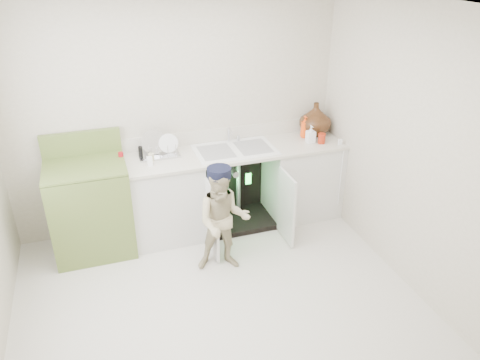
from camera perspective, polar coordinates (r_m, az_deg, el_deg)
name	(u,v)px	position (r m, az deg, el deg)	size (l,w,h in m)	color
ground	(218,300)	(4.33, -2.67, -14.43)	(3.50, 3.50, 0.00)	#BAB1A3
room_shell	(215,176)	(3.63, -3.09, 0.53)	(6.00, 5.50, 1.26)	beige
counter_run	(239,184)	(5.16, -0.16, -0.44)	(2.44, 1.02, 1.27)	silver
avocado_stove	(91,207)	(4.93, -17.72, -3.15)	(0.77, 0.65, 1.20)	olive
repair_worker	(223,220)	(4.41, -2.06, -4.87)	(0.72, 0.66, 1.07)	beige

